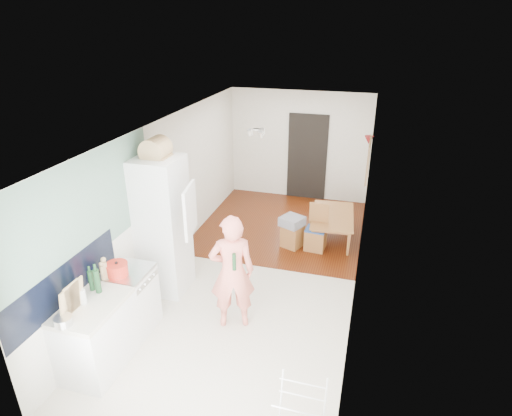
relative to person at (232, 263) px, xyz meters
The scene contains 31 objects.
room_shell 1.36m from the person, 90.60° to the left, with size 3.20×7.00×2.50m, color white, non-canonical shape.
floor 1.66m from the person, 90.60° to the left, with size 3.20×7.00×0.01m, color beige.
wood_floor_overlay 3.34m from the person, 90.25° to the left, with size 3.20×3.30×0.01m, color #4F240A.
sage_wall_panel 1.94m from the person, 157.57° to the right, with size 0.02×3.00×1.30m, color gray.
tile_splashback 2.01m from the person, 142.83° to the right, with size 0.02×1.90×0.50m, color black.
doorway_recess 4.82m from the person, 87.79° to the left, with size 0.90×0.04×2.00m, color black.
base_cabinet 1.87m from the person, 137.31° to the right, with size 0.60×0.90×0.86m, color white.
worktop 1.79m from the person, 137.31° to the right, with size 0.62×0.92×0.06m, color beige.
range_cooker 1.50m from the person, 160.62° to the right, with size 0.60×0.60×0.88m, color white.
cooker_top 1.40m from the person, 160.62° to the right, with size 0.60×0.60×0.04m, color silver.
fridge_housing 1.40m from the person, 156.52° to the left, with size 0.66×0.66×2.15m, color white.
fridge_door 0.92m from the person, 159.07° to the left, with size 0.56×0.04×0.70m, color white.
fridge_interior 1.26m from the person, 150.20° to the left, with size 0.02×0.52×0.66m, color white.
pinboard 3.64m from the person, 64.19° to the left, with size 0.03×0.90×0.70m, color tan.
pinboard_frame 3.63m from the person, 64.40° to the left, with size 0.01×0.94×0.74m, color brown.
wall_sconce 4.25m from the person, 68.57° to the left, with size 0.18×0.18×0.16m, color maroon.
person is the anchor object (origin of this frame).
dining_table 3.21m from the person, 70.22° to the left, with size 1.19×0.66×0.42m, color brown.
dining_chair 2.60m from the person, 71.87° to the left, with size 0.36×0.36×0.86m, color brown, non-canonical shape.
stool 2.53m from the person, 81.43° to the left, with size 0.34×0.34×0.45m, color brown, non-canonical shape.
grey_drape 2.44m from the person, 81.70° to the left, with size 0.37×0.37×0.17m, color slate.
bread_bin 1.92m from the person, 154.97° to the left, with size 0.38×0.36×0.20m, color tan, non-canonical shape.
red_casserole 1.47m from the person, 156.91° to the right, with size 0.28×0.28×0.16m, color red.
steel_pan 2.10m from the person, 130.49° to the right, with size 0.20×0.20×0.10m, color silver.
held_bottle 0.21m from the person, 60.04° to the right, with size 0.05×0.05×0.24m, color #183D1E.
bottle_a 1.67m from the person, 144.36° to the right, with size 0.07×0.07×0.31m, color #183D1E.
bottle_b 1.75m from the person, 146.79° to the right, with size 0.06×0.06×0.27m, color #183D1E.
bottle_c 1.85m from the person, 138.79° to the right, with size 0.08×0.08×0.20m, color silver.
pepper_mill_front 1.64m from the person, 154.02° to the right, with size 0.05×0.05×0.19m, color tan.
pepper_mill_back 1.61m from the person, 154.89° to the right, with size 0.06×0.06×0.23m, color tan.
chopping_boards 1.97m from the person, 134.89° to the right, with size 0.04×0.29×0.39m, color tan, non-canonical shape.
Camera 1 is at (1.65, -5.92, 3.95)m, focal length 30.00 mm.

